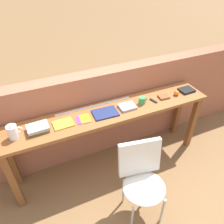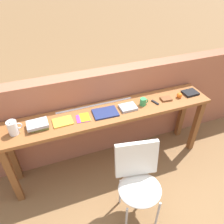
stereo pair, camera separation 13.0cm
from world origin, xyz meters
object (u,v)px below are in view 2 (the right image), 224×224
object	(u,v)px
chair_white_moulded	(139,179)
multitool_folded	(155,102)
book_stack_leftmost	(38,125)
pitcher_white	(13,128)
sports_ball_small	(179,95)
book_open_centre	(105,113)
magazine_cycling	(63,122)
book_repair_rightmost	(190,93)
pamphlet_pile_colourful	(84,118)
mug	(143,102)
leather_journal_brown	(166,99)

from	to	relation	value
chair_white_moulded	multitool_folded	world-z (taller)	multitool_folded
book_stack_leftmost	chair_white_moulded	bearing A→B (deg)	-40.79
pitcher_white	sports_ball_small	world-z (taller)	pitcher_white
book_stack_leftmost	book_open_centre	size ratio (longest dim) A/B	0.79
pitcher_white	multitool_folded	size ratio (longest dim) A/B	1.67
magazine_cycling	book_repair_rightmost	distance (m)	1.65
magazine_cycling	book_repair_rightmost	bearing A→B (deg)	-1.49
pamphlet_pile_colourful	multitool_folded	bearing A→B (deg)	-0.74
mug	leather_journal_brown	bearing A→B (deg)	0.52
pitcher_white	mug	xyz separation A→B (m)	(1.45, 0.00, -0.03)
magazine_cycling	mug	world-z (taller)	mug
pitcher_white	sports_ball_small	xyz separation A→B (m)	(1.95, -0.01, -0.04)
pitcher_white	magazine_cycling	bearing A→B (deg)	1.10
multitool_folded	book_repair_rightmost	xyz separation A→B (m)	(0.53, 0.03, 0.01)
sports_ball_small	leather_journal_brown	bearing A→B (deg)	174.48
pitcher_white	sports_ball_small	bearing A→B (deg)	-0.38
chair_white_moulded	multitool_folded	bearing A→B (deg)	52.75
multitool_folded	sports_ball_small	world-z (taller)	sports_ball_small
book_stack_leftmost	pamphlet_pile_colourful	size ratio (longest dim) A/B	1.34
magazine_cycling	book_open_centre	distance (m)	0.48
magazine_cycling	sports_ball_small	world-z (taller)	sports_ball_small
mug	chair_white_moulded	bearing A→B (deg)	-117.62
mug	book_repair_rightmost	bearing A→B (deg)	1.14
book_stack_leftmost	mug	bearing A→B (deg)	-0.69
pamphlet_pile_colourful	book_open_centre	xyz separation A→B (m)	(0.25, -0.00, 0.00)
leather_journal_brown	book_repair_rightmost	world-z (taller)	book_repair_rightmost
multitool_folded	book_open_centre	bearing A→B (deg)	179.04
chair_white_moulded	mug	distance (m)	0.89
pitcher_white	book_open_centre	xyz separation A→B (m)	(0.97, -0.00, -0.07)
mug	leather_journal_brown	distance (m)	0.32
book_repair_rightmost	pamphlet_pile_colourful	bearing A→B (deg)	178.70
book_stack_leftmost	multitool_folded	size ratio (longest dim) A/B	2.02
mug	sports_ball_small	world-z (taller)	mug
book_stack_leftmost	book_open_centre	world-z (taller)	book_stack_leftmost
book_open_centre	multitool_folded	size ratio (longest dim) A/B	2.54
pamphlet_pile_colourful	mug	bearing A→B (deg)	0.19
book_repair_rightmost	multitool_folded	bearing A→B (deg)	-178.97
book_repair_rightmost	magazine_cycling	bearing A→B (deg)	178.25
chair_white_moulded	leather_journal_brown	world-z (taller)	leather_journal_brown
leather_journal_brown	book_repair_rightmost	bearing A→B (deg)	7.28
pitcher_white	pamphlet_pile_colourful	distance (m)	0.72
chair_white_moulded	book_open_centre	distance (m)	0.80
chair_white_moulded	book_repair_rightmost	xyz separation A→B (m)	(1.06, 0.72, 0.37)
pitcher_white	magazine_cycling	world-z (taller)	pitcher_white
multitool_folded	pitcher_white	bearing A→B (deg)	179.56
multitool_folded	book_repair_rightmost	size ratio (longest dim) A/B	0.59
leather_journal_brown	sports_ball_small	xyz separation A→B (m)	(0.18, -0.02, 0.02)
pitcher_white	book_open_centre	bearing A→B (deg)	-0.11
multitool_folded	leather_journal_brown	xyz separation A→B (m)	(0.16, 0.02, 0.00)
chair_white_moulded	leather_journal_brown	size ratio (longest dim) A/B	6.86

